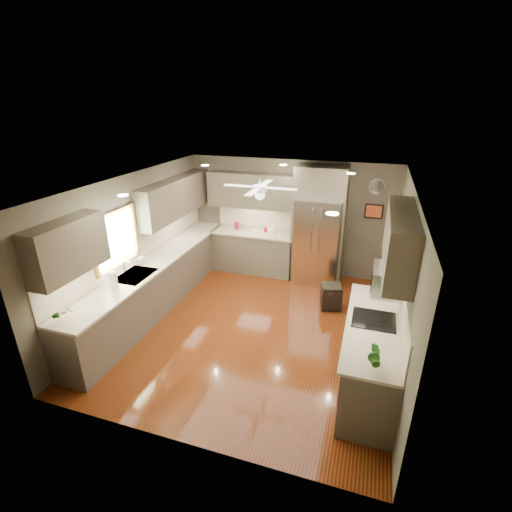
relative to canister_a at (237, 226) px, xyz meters
The scene contains 28 objects.
floor 2.72m from the canister_a, 63.01° to the right, with size 5.00×5.00×0.00m, color #4B110A.
ceiling 2.93m from the canister_a, 63.01° to the right, with size 5.00×5.00×0.00m, color white.
wall_back 1.19m from the canister_a, 12.40° to the left, with size 4.50×4.50×0.00m, color brown.
wall_front 4.89m from the canister_a, 76.44° to the right, with size 4.50×4.50×0.00m, color brown.
wall_left 2.52m from the canister_a, 116.17° to the right, with size 5.00×5.00×0.00m, color brown.
wall_right 4.08m from the canister_a, 33.51° to the right, with size 5.00×5.00×0.00m, color brown.
canister_a is the anchor object (origin of this frame).
canister_b 0.13m from the canister_a, ahead, with size 0.08×0.08×0.12m, color silver.
canister_c 0.31m from the canister_a, 10.66° to the right, with size 0.11×0.11×0.18m, color beige.
canister_d 0.67m from the canister_a, ahead, with size 0.07×0.07×0.11m, color maroon.
soap_bottle 2.50m from the canister_a, 112.16° to the right, with size 0.08×0.08×0.18m, color white.
potted_plant_left 4.32m from the canister_a, 100.94° to the right, with size 0.14×0.10×0.27m, color #1F5618.
potted_plant_right 4.98m from the canister_a, 51.98° to the right, with size 0.17×0.13×0.30m, color #1F5618.
bowl 0.84m from the canister_a, ahead, with size 0.22×0.22×0.05m, color beige.
left_run 2.31m from the canister_a, 111.09° to the right, with size 0.65×4.70×1.45m.
back_run 0.68m from the canister_a, ahead, with size 1.85×0.65×1.45m.
uppers 1.80m from the canister_a, 75.29° to the right, with size 4.50×4.70×0.95m.
window 3.00m from the canister_a, 111.37° to the right, with size 0.05×1.12×0.92m.
sink 2.86m from the canister_a, 105.97° to the right, with size 0.50×0.70×0.32m.
refrigerator 1.85m from the canister_a, ahead, with size 1.06×0.75×2.45m.
right_run 4.36m from the canister_a, 44.75° to the right, with size 0.70×2.20×1.45m.
microwave 4.25m from the canister_a, 41.43° to the right, with size 0.43×0.55×0.34m.
ceiling_fan 2.61m from the canister_a, 59.56° to the right, with size 1.18×1.18×0.32m.
recessed_lights 2.61m from the canister_a, 59.13° to the right, with size 2.84×3.14×0.01m.
wall_clock 3.08m from the canister_a, ahead, with size 0.30×0.03×0.30m.
framed_print 2.95m from the canister_a, ahead, with size 0.36×0.03×0.30m.
stool 2.73m from the canister_a, 27.34° to the right, with size 0.44×0.44×0.45m.
paper_towel 3.36m from the canister_a, 103.73° to the right, with size 0.12×0.12×0.30m.
Camera 1 is at (1.71, -5.18, 3.65)m, focal length 26.00 mm.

